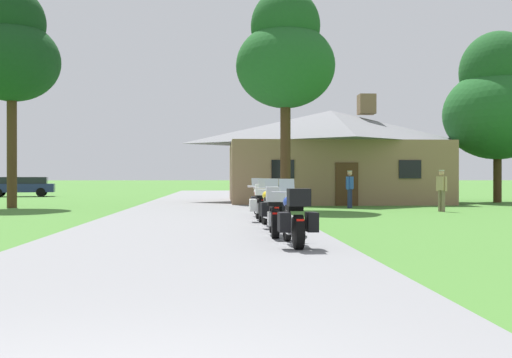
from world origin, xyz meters
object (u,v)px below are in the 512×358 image
Objects in this scene: parked_navy_suv_far_left at (22,186)px; tree_left_near at (12,51)px; motorcycle_black_second_in_row at (274,211)px; tree_by_lodge_front at (285,55)px; motorcycle_yellow_third_in_row at (271,207)px; tree_right_of_lodge at (498,101)px; motorcycle_white_farthest_in_row at (260,200)px; motorcycle_blue_nearest_to_camera at (294,218)px; bystander_blue_shirt_near_lodge at (350,187)px; motorcycle_red_fourth_in_row at (260,203)px; bystander_tan_shirt_beside_signpost at (442,188)px.

tree_left_near is at bearing -175.22° from parked_navy_suv_far_left.
tree_by_lodge_front reaches higher than motorcycle_black_second_in_row.
tree_right_of_lodge is at bearing 44.04° from motorcycle_yellow_third_in_row.
tree_by_lodge_front is at bearing -149.06° from parked_navy_suv_far_left.
tree_left_near is at bearing 141.18° from motorcycle_white_farthest_in_row.
tree_left_near is at bearing 169.36° from tree_by_lodge_front.
bystander_blue_shirt_near_lodge is at bearing 72.21° from motorcycle_blue_nearest_to_camera.
motorcycle_blue_nearest_to_camera is 0.43× the size of parked_navy_suv_far_left.
motorcycle_yellow_third_in_row is 11.65m from tree_by_lodge_front.
tree_by_lodge_front is 1.01× the size of tree_right_of_lodge.
motorcycle_white_farthest_in_row is at bearing -179.68° from bystander_blue_shirt_near_lodge.
parked_navy_suv_far_left is at bearing 158.06° from tree_right_of_lodge.
tree_left_near reaches higher than bystander_blue_shirt_near_lodge.
tree_right_of_lodge is at bearing 44.26° from motorcycle_red_fourth_in_row.
parked_navy_suv_far_left reaches higher than motorcycle_white_farthest_in_row.
motorcycle_yellow_third_in_row is 0.21× the size of tree_left_near.
bystander_tan_shirt_beside_signpost is 8.56m from tree_by_lodge_front.
tree_by_lodge_front reaches higher than bystander_blue_shirt_near_lodge.
motorcycle_white_farthest_in_row is 28.28m from parked_navy_suv_far_left.
motorcycle_yellow_third_in_row is 4.87m from motorcycle_white_farthest_in_row.
motorcycle_blue_nearest_to_camera is 16.27m from bystander_blue_shirt_near_lodge.
tree_by_lodge_front is at bearing -133.13° from bystander_tan_shirt_beside_signpost.
bystander_tan_shirt_beside_signpost is (7.55, 8.02, 0.34)m from motorcycle_yellow_third_in_row.
motorcycle_white_farthest_in_row is at bearing -93.61° from bystander_tan_shirt_beside_signpost.
bystander_blue_shirt_near_lodge is 0.18× the size of tree_right_of_lodge.
motorcycle_blue_nearest_to_camera is 15.66m from tree_by_lodge_front.
motorcycle_blue_nearest_to_camera is at bearing -159.97° from bystander_blue_shirt_near_lodge.
tree_left_near is 18.11m from parked_navy_suv_far_left.
motorcycle_white_farthest_in_row is (0.15, 7.25, -0.01)m from motorcycle_black_second_in_row.
motorcycle_blue_nearest_to_camera is 0.22× the size of tree_right_of_lodge.
tree_left_near is at bearing -169.83° from tree_right_of_lodge.
motorcycle_blue_nearest_to_camera is 1.00× the size of motorcycle_black_second_in_row.
bystander_tan_shirt_beside_signpost is (7.69, 10.40, 0.33)m from motorcycle_black_second_in_row.
parked_navy_suv_far_left reaches higher than motorcycle_yellow_third_in_row.
tree_by_lodge_front is (1.55, 12.26, 6.00)m from motorcycle_black_second_in_row.
motorcycle_yellow_third_in_row is 1.00× the size of motorcycle_red_fourth_in_row.
motorcycle_black_second_in_row is at bearing -62.76° from bystander_tan_shirt_beside_signpost.
motorcycle_yellow_third_in_row is 0.43× the size of parked_navy_suv_far_left.
tree_by_lodge_front is (1.42, 9.88, 6.02)m from motorcycle_yellow_third_in_row.
bystander_blue_shirt_near_lodge is 6.57m from tree_by_lodge_front.
bystander_blue_shirt_near_lodge reaches higher than motorcycle_yellow_third_in_row.
parked_navy_suv_far_left is at bearing 106.32° from tree_left_near.
tree_right_of_lodge reaches higher than motorcycle_yellow_third_in_row.
motorcycle_black_second_in_row is at bearing -164.91° from parked_navy_suv_far_left.
tree_right_of_lodge is 1.93× the size of parked_navy_suv_far_left.
bystander_blue_shirt_near_lodge is 0.18× the size of tree_by_lodge_front.
motorcycle_white_farthest_in_row is at bearing -139.64° from tree_right_of_lodge.
bystander_blue_shirt_near_lodge is at bearing 73.02° from motorcycle_black_second_in_row.
tree_left_near is at bearing 121.02° from motorcycle_blue_nearest_to_camera.
tree_left_near reaches higher than tree_right_of_lodge.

